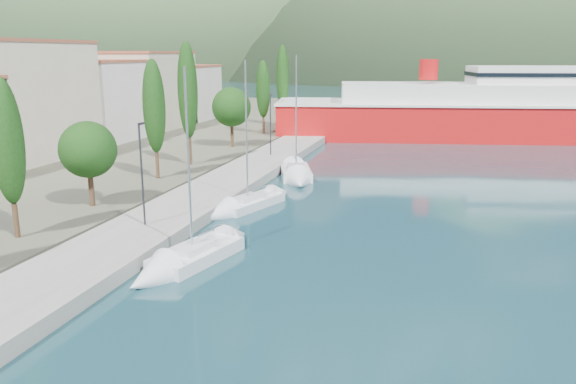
% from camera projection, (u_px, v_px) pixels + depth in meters
% --- Properties ---
extents(ground, '(1400.00, 1400.00, 0.00)m').
position_uv_depth(ground, '(415.00, 101.00, 129.83)').
color(ground, '#193D45').
extents(quay, '(5.00, 88.00, 0.80)m').
position_uv_depth(quay, '(221.00, 187.00, 44.48)').
color(quay, gray).
rests_on(quay, ground).
extents(town_buildings, '(9.20, 69.20, 11.30)m').
position_uv_depth(town_buildings, '(59.00, 103.00, 59.58)').
color(town_buildings, beige).
rests_on(town_buildings, land_strip).
extents(tree_row, '(4.25, 62.02, 11.20)m').
position_uv_depth(tree_row, '(187.00, 108.00, 50.67)').
color(tree_row, '#47301E').
rests_on(tree_row, land_strip).
extents(lamp_posts, '(0.15, 45.78, 6.06)m').
position_uv_depth(lamp_posts, '(153.00, 166.00, 33.99)').
color(lamp_posts, '#2D2D33').
rests_on(lamp_posts, quay).
extents(sailboat_near, '(4.06, 8.00, 11.03)m').
position_uv_depth(sailboat_near, '(173.00, 266.00, 28.27)').
color(sailboat_near, silver).
rests_on(sailboat_near, ground).
extents(sailboat_mid, '(4.42, 7.96, 11.12)m').
position_uv_depth(sailboat_mid, '(234.00, 209.00, 38.78)').
color(sailboat_mid, silver).
rests_on(sailboat_mid, ground).
extents(sailboat_far, '(5.05, 8.27, 11.60)m').
position_uv_depth(sailboat_far, '(297.00, 177.00, 48.36)').
color(sailboat_far, silver).
rests_on(sailboat_far, ground).
extents(ferry, '(54.22, 21.60, 10.54)m').
position_uv_depth(ferry, '(485.00, 113.00, 72.08)').
color(ferry, red).
rests_on(ferry, ground).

